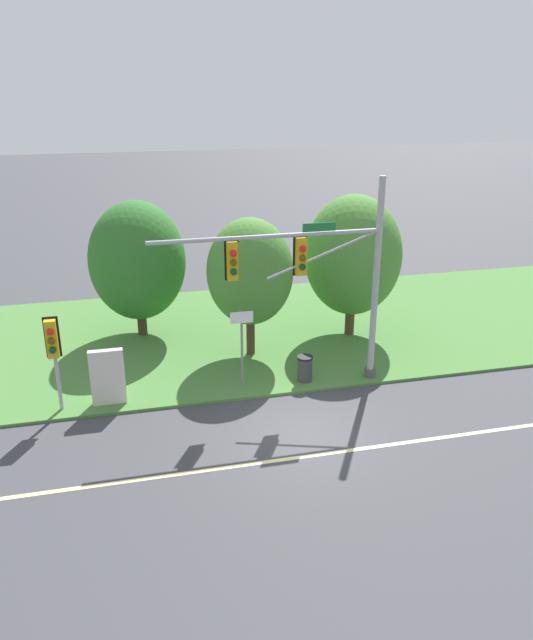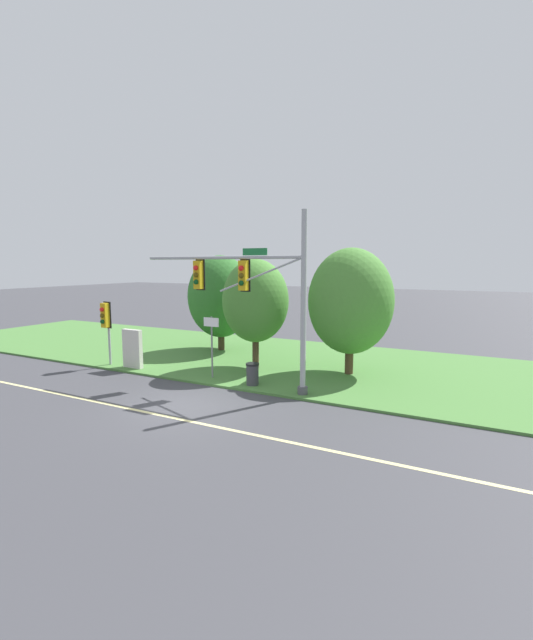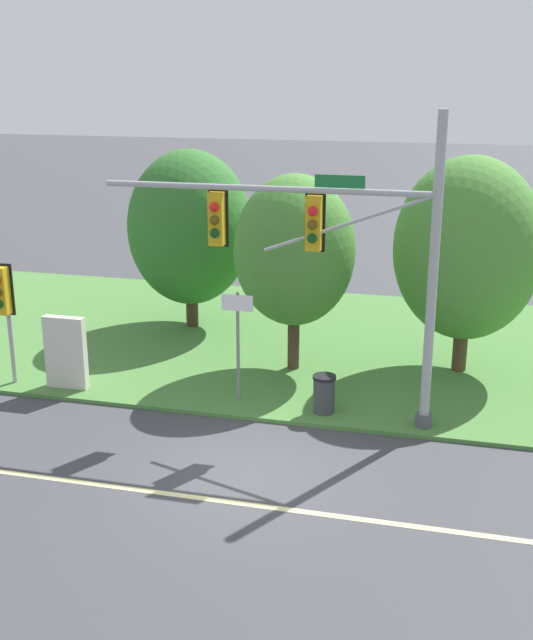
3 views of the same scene
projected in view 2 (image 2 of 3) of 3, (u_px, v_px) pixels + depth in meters
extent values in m
plane|color=#3D3D42|center=(185.00, 406.00, 15.73)|extent=(160.00, 160.00, 0.00)
cube|color=beige|center=(163.00, 416.00, 14.68)|extent=(36.00, 0.16, 0.01)
cube|color=#477A38|center=(281.00, 360.00, 22.98)|extent=(48.00, 11.50, 0.10)
cylinder|color=#9EA0A5|center=(304.00, 304.00, 16.35)|extent=(0.22, 0.22, 7.10)
cylinder|color=#4C4C51|center=(303.00, 390.00, 16.79)|extent=(0.40, 0.40, 0.30)
cylinder|color=#9EA0A5|center=(220.00, 258.00, 17.85)|extent=(7.58, 0.14, 0.14)
cylinder|color=#9EA0A5|center=(260.00, 275.00, 17.07)|extent=(3.82, 0.08, 1.48)
cube|color=gold|center=(243.00, 275.00, 17.43)|extent=(0.34, 0.28, 1.22)
cube|color=black|center=(245.00, 275.00, 17.57)|extent=(0.46, 0.04, 1.34)
sphere|color=red|center=(241.00, 268.00, 17.23)|extent=(0.22, 0.22, 0.22)
sphere|color=#51420C|center=(241.00, 276.00, 17.27)|extent=(0.22, 0.22, 0.22)
sphere|color=#0C4219|center=(241.00, 283.00, 17.31)|extent=(0.22, 0.22, 0.22)
cube|color=gold|center=(198.00, 275.00, 18.46)|extent=(0.34, 0.28, 1.22)
cube|color=black|center=(201.00, 275.00, 18.60)|extent=(0.46, 0.04, 1.34)
sphere|color=red|center=(196.00, 268.00, 18.27)|extent=(0.22, 0.22, 0.22)
sphere|color=#51420C|center=(196.00, 275.00, 18.30)|extent=(0.22, 0.22, 0.22)
sphere|color=#0C4219|center=(196.00, 282.00, 18.34)|extent=(0.22, 0.22, 0.22)
cube|color=#196B33|center=(255.00, 252.00, 17.00)|extent=(1.10, 0.04, 0.28)
cylinder|color=#9EA0A5|center=(109.00, 334.00, 21.56)|extent=(0.12, 0.12, 3.10)
cube|color=gold|center=(105.00, 315.00, 21.25)|extent=(0.34, 0.28, 1.22)
cube|color=black|center=(108.00, 315.00, 21.39)|extent=(0.46, 0.04, 1.34)
sphere|color=red|center=(102.00, 310.00, 21.06)|extent=(0.22, 0.22, 0.22)
sphere|color=#51420C|center=(102.00, 316.00, 21.10)|extent=(0.22, 0.22, 0.22)
sphere|color=#0C4219|center=(102.00, 322.00, 21.13)|extent=(0.22, 0.22, 0.22)
cylinder|color=slate|center=(212.00, 347.00, 19.11)|extent=(0.08, 0.08, 2.77)
cube|color=white|center=(211.00, 322.00, 18.93)|extent=(0.78, 0.03, 0.40)
cylinder|color=#423021|center=(221.00, 332.00, 25.40)|extent=(0.39, 0.39, 2.12)
ellipsoid|color=#2D6B28|center=(221.00, 296.00, 25.13)|extent=(3.85, 3.85, 4.82)
cylinder|color=#423021|center=(256.00, 343.00, 20.96)|extent=(0.32, 0.32, 2.42)
ellipsoid|color=#478433|center=(255.00, 301.00, 20.69)|extent=(3.23, 3.23, 4.03)
cylinder|color=#4C3823|center=(349.00, 349.00, 19.80)|extent=(0.39, 0.39, 2.32)
ellipsoid|color=#478433|center=(351.00, 301.00, 19.51)|extent=(3.88, 3.88, 4.85)
cube|color=beige|center=(132.00, 349.00, 20.97)|extent=(1.10, 0.24, 1.90)
cube|color=#4C4C51|center=(127.00, 366.00, 21.27)|extent=(0.10, 0.20, 0.10)
cube|color=#4C4C51|center=(139.00, 367.00, 20.90)|extent=(0.10, 0.20, 0.10)
cylinder|color=#38383D|center=(252.00, 375.00, 18.03)|extent=(0.52, 0.52, 0.85)
cylinder|color=black|center=(252.00, 364.00, 17.97)|extent=(0.56, 0.56, 0.08)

